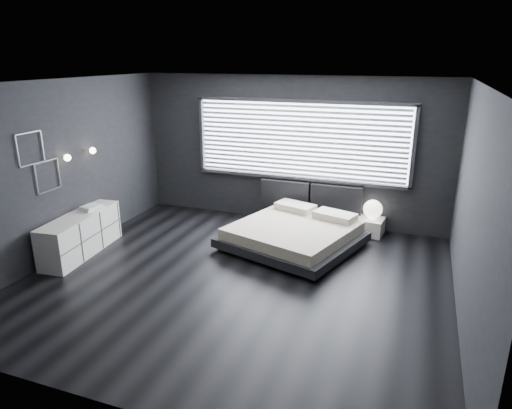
% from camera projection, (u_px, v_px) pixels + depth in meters
% --- Properties ---
extents(room, '(6.04, 6.00, 2.80)m').
position_uv_depth(room, '(235.00, 188.00, 6.27)').
color(room, black).
rests_on(room, ground).
extents(window, '(4.14, 0.09, 1.52)m').
position_uv_depth(window, '(300.00, 141.00, 8.54)').
color(window, white).
rests_on(window, ground).
extents(headboard, '(1.96, 0.16, 0.52)m').
position_uv_depth(headboard, '(310.00, 196.00, 8.73)').
color(headboard, black).
rests_on(headboard, ground).
extents(sconce_near, '(0.18, 0.11, 0.11)m').
position_uv_depth(sconce_near, '(67.00, 158.00, 7.19)').
color(sconce_near, silver).
rests_on(sconce_near, ground).
extents(sconce_far, '(0.18, 0.11, 0.11)m').
position_uv_depth(sconce_far, '(92.00, 151.00, 7.73)').
color(sconce_far, silver).
rests_on(sconce_far, ground).
extents(wall_art_upper, '(0.01, 0.48, 0.48)m').
position_uv_depth(wall_art_upper, '(30.00, 149.00, 6.61)').
color(wall_art_upper, '#47474C').
rests_on(wall_art_upper, ground).
extents(wall_art_lower, '(0.01, 0.48, 0.48)m').
position_uv_depth(wall_art_lower, '(48.00, 176.00, 6.98)').
color(wall_art_lower, '#47474C').
rests_on(wall_art_lower, ground).
extents(bed, '(2.49, 2.43, 0.52)m').
position_uv_depth(bed, '(294.00, 234.00, 7.78)').
color(bed, black).
rests_on(bed, ground).
extents(nightstand, '(0.57, 0.50, 0.31)m').
position_uv_depth(nightstand, '(368.00, 226.00, 8.37)').
color(nightstand, white).
rests_on(nightstand, ground).
extents(orb_lamp, '(0.34, 0.34, 0.34)m').
position_uv_depth(orb_lamp, '(373.00, 209.00, 8.28)').
color(orb_lamp, white).
rests_on(orb_lamp, nightstand).
extents(dresser, '(0.64, 1.72, 0.67)m').
position_uv_depth(dresser, '(81.00, 234.00, 7.50)').
color(dresser, white).
rests_on(dresser, ground).
extents(book_stack, '(0.34, 0.40, 0.07)m').
position_uv_depth(book_stack, '(92.00, 207.00, 7.67)').
color(book_stack, white).
rests_on(book_stack, dresser).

